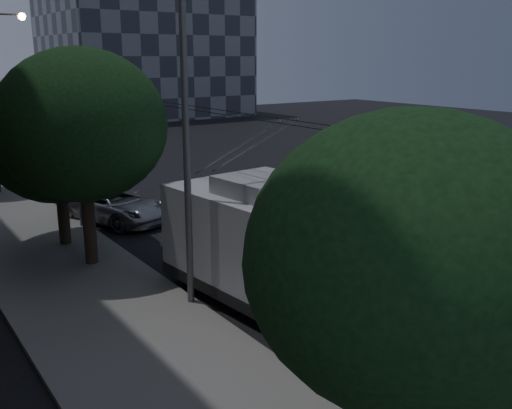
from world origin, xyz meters
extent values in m
plane|color=black|center=(0.00, 0.00, 0.00)|extent=(120.00, 120.00, 0.00)
cube|color=gray|center=(0.28, 20.00, 0.01)|extent=(0.08, 90.00, 0.02)
cube|color=gray|center=(1.72, 20.00, 0.01)|extent=(0.08, 90.00, 0.02)
cube|color=gray|center=(3.28, 20.00, 0.01)|extent=(0.08, 90.00, 0.02)
cube|color=gray|center=(4.72, 20.00, 0.01)|extent=(0.08, 90.00, 0.02)
cylinder|color=black|center=(-3.85, 20.00, 5.60)|extent=(0.02, 90.00, 0.02)
cylinder|color=black|center=(-3.15, 20.00, 5.60)|extent=(0.02, 90.00, 0.02)
cylinder|color=slate|center=(-5.30, 10.00, 3.00)|extent=(0.14, 0.14, 6.00)
cube|color=#373B46|center=(18.00, 55.00, 12.00)|extent=(22.00, 18.00, 24.00)
cube|color=silver|center=(-3.10, -3.48, 1.83)|extent=(3.83, 12.59, 2.94)
cube|color=black|center=(-3.10, -3.48, 0.52)|extent=(3.87, 12.64, 0.36)
cube|color=black|center=(-3.10, -2.97, 1.96)|extent=(3.64, 10.03, 1.08)
cube|color=black|center=(-3.10, 2.68, 2.07)|extent=(2.13, 0.29, 1.03)
cube|color=#959698|center=(-3.10, -0.39, 3.56)|extent=(2.44, 2.48, 0.52)
cylinder|color=slate|center=(-3.41, 0.70, 4.50)|extent=(0.06, 4.67, 2.25)
cylinder|color=slate|center=(-2.79, 0.70, 4.50)|extent=(0.06, 4.67, 2.25)
cylinder|color=black|center=(-4.37, -7.45, 0.52)|extent=(0.31, 1.03, 1.03)
cylinder|color=black|center=(-1.84, -7.45, 0.52)|extent=(0.31, 1.03, 1.03)
cylinder|color=black|center=(-4.37, -0.76, 0.52)|extent=(0.31, 1.03, 1.03)
cylinder|color=black|center=(-1.84, -0.76, 0.52)|extent=(0.31, 1.03, 1.03)
cylinder|color=black|center=(-4.37, 1.23, 0.52)|extent=(0.31, 1.03, 1.03)
cylinder|color=black|center=(-1.84, 1.23, 0.52)|extent=(0.31, 1.03, 1.03)
imported|color=#96989D|center=(-3.67, 10.29, 0.76)|extent=(4.17, 6.00, 1.52)
imported|color=white|center=(-4.21, 15.91, 0.72)|extent=(2.13, 4.38, 1.44)
imported|color=#B1B1B5|center=(-3.13, 19.50, 0.70)|extent=(3.74, 5.24, 1.41)
imported|color=silver|center=(-4.25, 25.44, 0.73)|extent=(3.14, 4.72, 1.47)
imported|color=#AEAFB2|center=(-3.70, 29.50, 0.63)|extent=(1.84, 3.83, 1.26)
ellipsoid|color=black|center=(-6.50, -8.75, 4.45)|extent=(4.76, 4.76, 4.29)
cylinder|color=#2C2218|center=(-6.50, 5.27, 1.44)|extent=(0.44, 0.44, 2.87)
ellipsoid|color=black|center=(-6.50, 5.27, 5.02)|extent=(5.72, 5.72, 5.15)
cylinder|color=#2C2218|center=(-6.60, 8.00, 1.12)|extent=(0.44, 0.44, 2.25)
ellipsoid|color=black|center=(-6.60, 8.00, 4.28)|extent=(5.44, 5.44, 4.89)
cylinder|color=slate|center=(-5.20, 0.34, 5.26)|extent=(0.20, 0.20, 10.52)
cylinder|color=slate|center=(-4.69, 23.66, 9.67)|extent=(2.22, 0.12, 0.12)
sphere|color=#FFD68C|center=(-3.69, 23.66, 9.57)|extent=(0.44, 0.44, 0.44)
camera|label=1|loc=(-12.61, -13.72, 7.22)|focal=40.00mm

